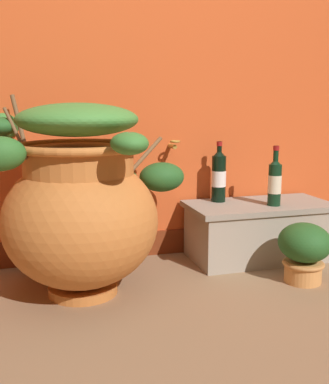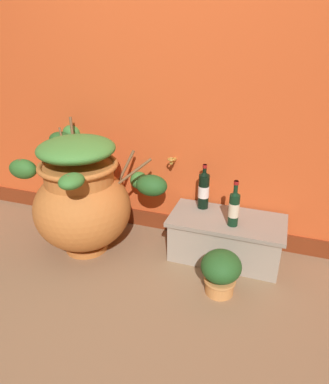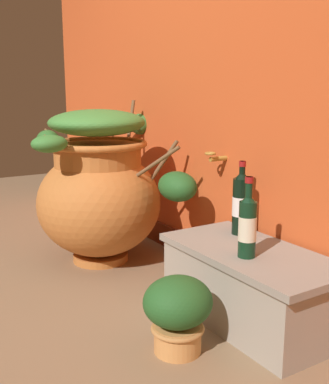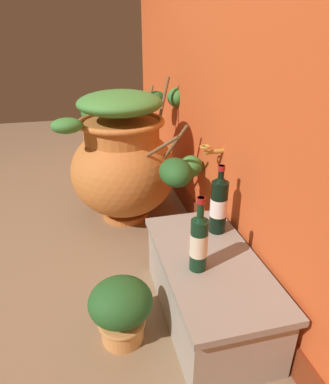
{
  "view_description": "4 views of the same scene",
  "coord_description": "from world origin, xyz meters",
  "px_view_note": "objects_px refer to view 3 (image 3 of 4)",
  "views": [
    {
      "loc": [
        -0.71,
        -1.4,
        0.85
      ],
      "look_at": [
        -0.06,
        0.86,
        0.41
      ],
      "focal_mm": 43.5,
      "sensor_mm": 36.0,
      "label": 1
    },
    {
      "loc": [
        0.78,
        -1.29,
        1.53
      ],
      "look_at": [
        0.04,
        0.87,
        0.45
      ],
      "focal_mm": 32.86,
      "sensor_mm": 36.0,
      "label": 2
    },
    {
      "loc": [
        1.88,
        -0.42,
        0.97
      ],
      "look_at": [
        0.0,
        0.76,
        0.48
      ],
      "focal_mm": 44.11,
      "sensor_mm": 36.0,
      "label": 3
    },
    {
      "loc": [
        1.6,
        0.4,
        1.2
      ],
      "look_at": [
        -0.02,
        0.8,
        0.4
      ],
      "focal_mm": 31.85,
      "sensor_mm": 36.0,
      "label": 4
    }
  ],
  "objects_px": {
    "wine_bottle_left": "(241,202)",
    "potted_shrub": "(178,310)",
    "wine_bottle_middle": "(248,224)",
    "terracotta_urn": "(100,188)"
  },
  "relations": [
    {
      "from": "terracotta_urn",
      "to": "wine_bottle_middle",
      "type": "xyz_separation_m",
      "value": [
        1.05,
        0.15,
        0.03
      ]
    },
    {
      "from": "potted_shrub",
      "to": "wine_bottle_middle",
      "type": "bearing_deg",
      "value": 88.69
    },
    {
      "from": "wine_bottle_middle",
      "to": "potted_shrub",
      "type": "relative_size",
      "value": 1.1
    },
    {
      "from": "wine_bottle_left",
      "to": "wine_bottle_middle",
      "type": "bearing_deg",
      "value": -36.35
    },
    {
      "from": "potted_shrub",
      "to": "terracotta_urn",
      "type": "bearing_deg",
      "value": 170.81
    },
    {
      "from": "terracotta_urn",
      "to": "wine_bottle_left",
      "type": "bearing_deg",
      "value": 22.62
    },
    {
      "from": "terracotta_urn",
      "to": "potted_shrub",
      "type": "xyz_separation_m",
      "value": [
        1.05,
        -0.17,
        -0.26
      ]
    },
    {
      "from": "wine_bottle_left",
      "to": "potted_shrub",
      "type": "xyz_separation_m",
      "value": [
        0.24,
        -0.5,
        -0.3
      ]
    },
    {
      "from": "wine_bottle_left",
      "to": "potted_shrub",
      "type": "distance_m",
      "value": 0.64
    },
    {
      "from": "wine_bottle_left",
      "to": "wine_bottle_middle",
      "type": "relative_size",
      "value": 1.05
    }
  ]
}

